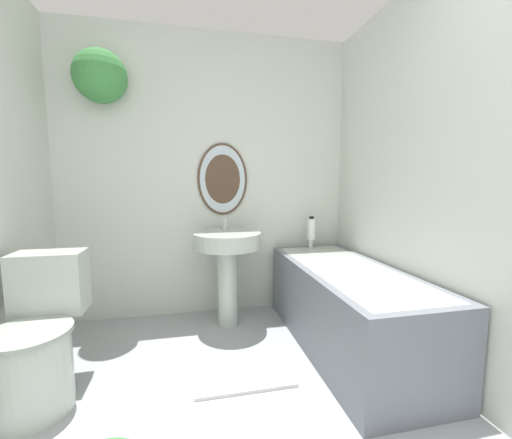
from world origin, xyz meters
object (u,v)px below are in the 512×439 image
at_px(toilet, 38,341).
at_px(shampoo_bottle, 311,229).
at_px(bathtub, 346,306).
at_px(pedestal_sink, 227,255).

xyz_separation_m(toilet, shampoo_bottle, (1.85, 0.86, 0.41)).
xyz_separation_m(bathtub, shampoo_bottle, (0.01, 0.68, 0.44)).
bearing_deg(pedestal_sink, shampoo_bottle, 12.45).
distance_m(toilet, shampoo_bottle, 2.08).
bearing_deg(pedestal_sink, bathtub, -33.83).
bearing_deg(bathtub, toilet, -174.67).
relative_size(toilet, shampoo_bottle, 3.63).
height_order(toilet, pedestal_sink, pedestal_sink).
distance_m(pedestal_sink, bathtub, 0.96).
height_order(bathtub, shampoo_bottle, shampoo_bottle).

